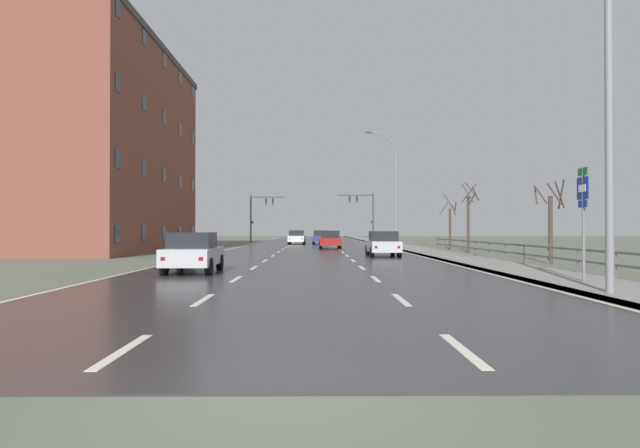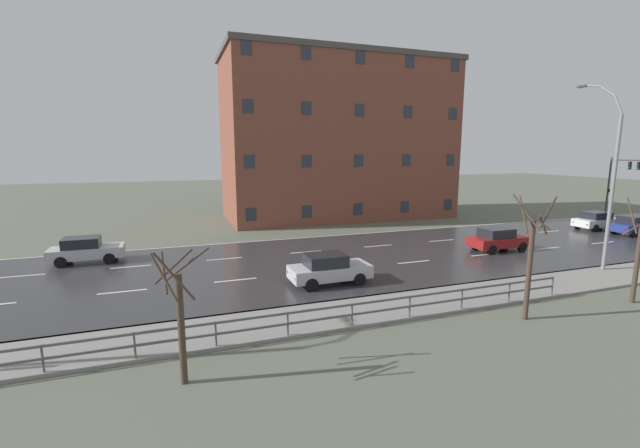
{
  "view_description": "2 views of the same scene",
  "coord_description": "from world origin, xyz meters",
  "px_view_note": "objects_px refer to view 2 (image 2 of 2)",
  "views": [
    {
      "loc": [
        0.29,
        -5.54,
        1.69
      ],
      "look_at": [
        0.89,
        55.02,
        2.27
      ],
      "focal_mm": 30.76,
      "sensor_mm": 36.0,
      "label": 1
    },
    {
      "loc": [
        23.46,
        20.73,
        6.64
      ],
      "look_at": [
        0.0,
        29.14,
        2.31
      ],
      "focal_mm": 23.24,
      "sensor_mm": 36.0,
      "label": 2
    }
  ],
  "objects_px": {
    "car_near_right": "(597,220)",
    "car_far_left": "(86,250)",
    "car_distant": "(329,269)",
    "car_far_right": "(498,239)",
    "brick_building": "(338,139)",
    "car_near_left": "(635,225)",
    "traffic_signal_left": "(619,176)",
    "street_lamp_midground": "(610,181)"
  },
  "relations": [
    {
      "from": "car_near_right",
      "to": "car_far_left",
      "type": "xyz_separation_m",
      "value": [
        -2.69,
        -39.69,
        0.0
      ]
    },
    {
      "from": "car_distant",
      "to": "car_far_right",
      "type": "height_order",
      "value": "same"
    },
    {
      "from": "brick_building",
      "to": "car_near_right",
      "type": "bearing_deg",
      "value": 51.1
    },
    {
      "from": "car_far_left",
      "to": "brick_building",
      "type": "relative_size",
      "value": 0.18
    },
    {
      "from": "car_distant",
      "to": "car_near_left",
      "type": "bearing_deg",
      "value": 96.59
    },
    {
      "from": "traffic_signal_left",
      "to": "car_near_left",
      "type": "relative_size",
      "value": 1.47
    },
    {
      "from": "car_near_left",
      "to": "car_far_left",
      "type": "distance_m",
      "value": 40.73
    },
    {
      "from": "traffic_signal_left",
      "to": "car_distant",
      "type": "relative_size",
      "value": 1.48
    },
    {
      "from": "traffic_signal_left",
      "to": "street_lamp_midground",
      "type": "bearing_deg",
      "value": -56.42
    },
    {
      "from": "brick_building",
      "to": "car_far_right",
      "type": "bearing_deg",
      "value": 13.85
    },
    {
      "from": "street_lamp_midground",
      "to": "car_near_left",
      "type": "xyz_separation_m",
      "value": [
        -6.4,
        12.56,
        -4.29
      ]
    },
    {
      "from": "car_far_left",
      "to": "car_near_right",
      "type": "bearing_deg",
      "value": 85.04
    },
    {
      "from": "car_near_right",
      "to": "brick_building",
      "type": "height_order",
      "value": "brick_building"
    },
    {
      "from": "car_distant",
      "to": "car_near_right",
      "type": "relative_size",
      "value": 0.99
    },
    {
      "from": "car_near_right",
      "to": "brick_building",
      "type": "distance_m",
      "value": 24.57
    },
    {
      "from": "car_far_left",
      "to": "car_far_right",
      "type": "bearing_deg",
      "value": 75.87
    },
    {
      "from": "car_near_right",
      "to": "car_far_left",
      "type": "height_order",
      "value": "same"
    },
    {
      "from": "car_distant",
      "to": "street_lamp_midground",
      "type": "bearing_deg",
      "value": 78.76
    },
    {
      "from": "traffic_signal_left",
      "to": "brick_building",
      "type": "height_order",
      "value": "brick_building"
    },
    {
      "from": "street_lamp_midground",
      "to": "car_distant",
      "type": "bearing_deg",
      "value": -100.74
    },
    {
      "from": "traffic_signal_left",
      "to": "brick_building",
      "type": "xyz_separation_m",
      "value": [
        -9.59,
        -27.88,
        3.84
      ]
    },
    {
      "from": "car_far_right",
      "to": "car_near_right",
      "type": "height_order",
      "value": "same"
    },
    {
      "from": "street_lamp_midground",
      "to": "car_far_right",
      "type": "height_order",
      "value": "street_lamp_midground"
    },
    {
      "from": "traffic_signal_left",
      "to": "car_near_right",
      "type": "relative_size",
      "value": 1.47
    },
    {
      "from": "car_near_right",
      "to": "traffic_signal_left",
      "type": "bearing_deg",
      "value": 119.55
    },
    {
      "from": "car_near_right",
      "to": "car_far_right",
      "type": "bearing_deg",
      "value": -75.33
    },
    {
      "from": "car_distant",
      "to": "traffic_signal_left",
      "type": "bearing_deg",
      "value": 106.59
    },
    {
      "from": "street_lamp_midground",
      "to": "traffic_signal_left",
      "type": "relative_size",
      "value": 1.72
    },
    {
      "from": "street_lamp_midground",
      "to": "car_near_left",
      "type": "height_order",
      "value": "street_lamp_midground"
    },
    {
      "from": "street_lamp_midground",
      "to": "brick_building",
      "type": "height_order",
      "value": "brick_building"
    },
    {
      "from": "car_near_right",
      "to": "car_far_left",
      "type": "relative_size",
      "value": 1.0
    },
    {
      "from": "car_far_right",
      "to": "street_lamp_midground",
      "type": "bearing_deg",
      "value": 18.4
    },
    {
      "from": "traffic_signal_left",
      "to": "car_near_right",
      "type": "bearing_deg",
      "value": -61.69
    },
    {
      "from": "street_lamp_midground",
      "to": "traffic_signal_left",
      "type": "distance_m",
      "value": 25.8
    },
    {
      "from": "car_far_right",
      "to": "brick_building",
      "type": "relative_size",
      "value": 0.18
    },
    {
      "from": "car_distant",
      "to": "car_near_right",
      "type": "distance_m",
      "value": 27.97
    },
    {
      "from": "street_lamp_midground",
      "to": "car_near_right",
      "type": "xyz_separation_m",
      "value": [
        -9.09,
        11.88,
        -4.29
      ]
    },
    {
      "from": "traffic_signal_left",
      "to": "brick_building",
      "type": "relative_size",
      "value": 0.27
    },
    {
      "from": "car_far_left",
      "to": "car_near_left",
      "type": "bearing_deg",
      "value": 81.32
    },
    {
      "from": "car_distant",
      "to": "car_near_right",
      "type": "bearing_deg",
      "value": 102.24
    },
    {
      "from": "traffic_signal_left",
      "to": "car_far_right",
      "type": "xyz_separation_m",
      "value": [
        8.47,
        -23.43,
        -3.34
      ]
    },
    {
      "from": "car_far_right",
      "to": "car_near_right",
      "type": "distance_m",
      "value": 14.22
    }
  ]
}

